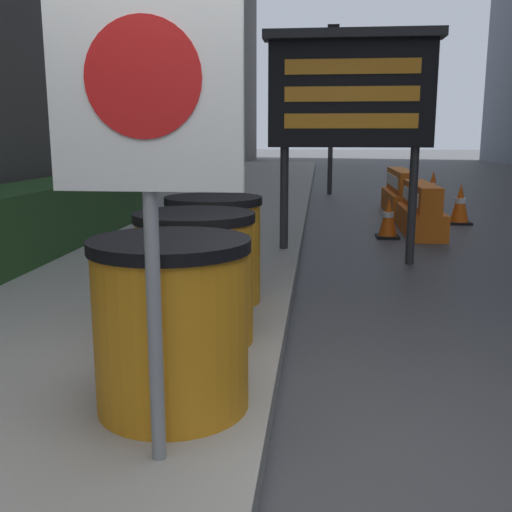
{
  "coord_description": "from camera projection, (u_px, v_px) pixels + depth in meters",
  "views": [
    {
      "loc": [
        0.22,
        -2.26,
        1.5
      ],
      "look_at": [
        -0.42,
        3.78,
        0.27
      ],
      "focal_mm": 42.0,
      "sensor_mm": 36.0,
      "label": 1
    }
  ],
  "objects": [
    {
      "name": "warning_sign",
      "position": [
        146.0,
        116.0,
        2.24
      ],
      "size": [
        0.74,
        0.08,
        1.97
      ],
      "color": "gray",
      "rests_on": "sidewalk_left"
    },
    {
      "name": "barrel_drum_middle",
      "position": [
        195.0,
        277.0,
        3.9
      ],
      "size": [
        0.79,
        0.79,
        0.86
      ],
      "color": "orange",
      "rests_on": "sidewalk_left"
    },
    {
      "name": "hedge_strip",
      "position": [
        32.0,
        219.0,
        6.94
      ],
      "size": [
        0.9,
        6.67,
        0.77
      ],
      "color": "#284C23",
      "rests_on": "sidewalk_left"
    },
    {
      "name": "ground_plane",
      "position": [
        260.0,
        497.0,
        2.53
      ],
      "size": [
        120.0,
        120.0,
        0.0
      ],
      "primitive_type": "plane",
      "color": "#3F3F42"
    },
    {
      "name": "jersey_barrier_orange_near",
      "position": [
        400.0,
        194.0,
        11.56
      ],
      "size": [
        0.5,
        2.12,
        0.84
      ],
      "color": "orange",
      "rests_on": "ground_plane"
    },
    {
      "name": "barrel_drum_foreground",
      "position": [
        172.0,
        324.0,
        2.94
      ],
      "size": [
        0.79,
        0.79,
        0.86
      ],
      "color": "orange",
      "rests_on": "sidewalk_left"
    },
    {
      "name": "bare_tree",
      "position": [
        126.0,
        126.0,
        10.85
      ],
      "size": [
        1.75,
        2.18,
        2.82
      ],
      "color": "#4C3D2D",
      "rests_on": "sidewalk_left"
    },
    {
      "name": "jersey_barrier_orange_far",
      "position": [
        420.0,
        211.0,
        9.2
      ],
      "size": [
        0.52,
        1.84,
        0.77
      ],
      "color": "orange",
      "rests_on": "ground_plane"
    },
    {
      "name": "traffic_cone_far",
      "position": [
        460.0,
        204.0,
        10.17
      ],
      "size": [
        0.39,
        0.39,
        0.69
      ],
      "color": "black",
      "rests_on": "ground_plane"
    },
    {
      "name": "message_board",
      "position": [
        351.0,
        93.0,
        6.76
      ],
      "size": [
        1.98,
        0.36,
        2.63
      ],
      "color": "#28282B",
      "rests_on": "ground_plane"
    },
    {
      "name": "traffic_cone_near",
      "position": [
        388.0,
        218.0,
        8.78
      ],
      "size": [
        0.34,
        0.34,
        0.6
      ],
      "color": "black",
      "rests_on": "ground_plane"
    },
    {
      "name": "traffic_light_near_curb",
      "position": [
        332.0,
        74.0,
        14.66
      ],
      "size": [
        0.28,
        0.44,
        4.08
      ],
      "color": "#2D2D30",
      "rests_on": "ground_plane"
    },
    {
      "name": "traffic_cone_mid",
      "position": [
        433.0,
        188.0,
        12.9
      ],
      "size": [
        0.42,
        0.42,
        0.75
      ],
      "color": "black",
      "rests_on": "ground_plane"
    },
    {
      "name": "barrel_drum_back",
      "position": [
        214.0,
        249.0,
        4.86
      ],
      "size": [
        0.79,
        0.79,
        0.86
      ],
      "color": "orange",
      "rests_on": "sidewalk_left"
    }
  ]
}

